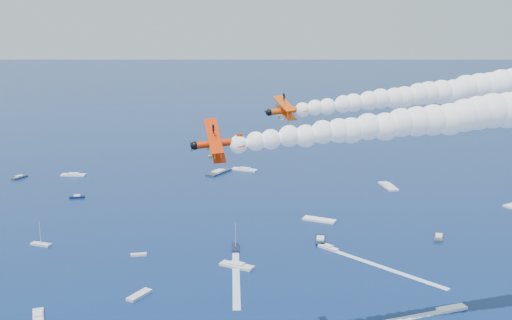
{
  "coord_description": "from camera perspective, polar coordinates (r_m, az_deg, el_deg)",
  "views": [
    {
      "loc": [
        4.56,
        -82.71,
        71.58
      ],
      "look_at": [
        -1.91,
        19.46,
        47.43
      ],
      "focal_mm": 43.49,
      "sensor_mm": 36.0,
      "label": 1
    }
  ],
  "objects": [
    {
      "name": "smoke_trail_lead",
      "position": [
        127.2,
        16.73,
        5.98
      ],
      "size": [
        65.68,
        41.39,
        11.6
      ],
      "primitive_type": null,
      "rotation": [
        0.0,
        0.0,
        3.45
      ],
      "color": "white"
    },
    {
      "name": "boat_wakes",
      "position": [
        170.22,
        6.87,
        -11.69
      ],
      "size": [
        60.89,
        55.43,
        0.04
      ],
      "color": "white",
      "rests_on": "ground"
    },
    {
      "name": "spectator_boats",
      "position": [
        223.69,
        2.06,
        -5.31
      ],
      "size": [
        221.42,
        188.72,
        0.7
      ],
      "color": "white",
      "rests_on": "ground"
    },
    {
      "name": "biplane_trail",
      "position": [
        93.53,
        -3.52,
        1.55
      ],
      "size": [
        10.13,
        12.05,
        9.24
      ],
      "primitive_type": null,
      "rotation": [
        -0.43,
        0.07,
        3.37
      ],
      "color": "red"
    },
    {
      "name": "smoke_trail_trail",
      "position": [
        101.34,
        14.55,
        3.45
      ],
      "size": [
        65.33,
        33.64,
        11.6
      ],
      "primitive_type": null,
      "rotation": [
        0.0,
        0.0,
        3.37
      ],
      "color": "white"
    },
    {
      "name": "biplane_lead",
      "position": [
        114.82,
        2.88,
        4.57
      ],
      "size": [
        10.25,
        11.64,
        7.39
      ],
      "primitive_type": null,
      "rotation": [
        -0.19,
        0.07,
        3.45
      ],
      "color": "#E24404"
    }
  ]
}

